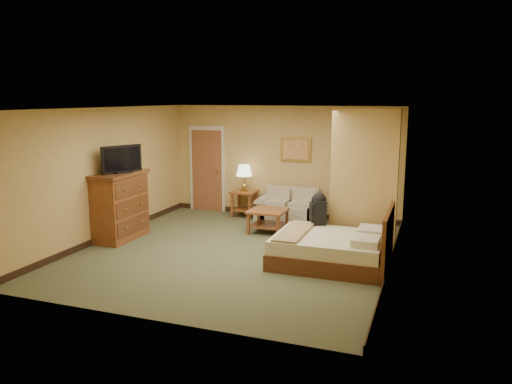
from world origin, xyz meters
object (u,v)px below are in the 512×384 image
at_px(dresser, 120,206).
at_px(loveseat, 290,210).
at_px(coffee_table, 268,216).
at_px(bed, 333,249).

bearing_deg(dresser, loveseat, 42.50).
bearing_deg(loveseat, dresser, -137.50).
bearing_deg(coffee_table, dresser, -150.62).
distance_m(loveseat, dresser, 3.79).
bearing_deg(coffee_table, loveseat, 81.01).
relative_size(dresser, bed, 0.70).
bearing_deg(coffee_table, bed, -43.22).
height_order(coffee_table, bed, bed).
relative_size(loveseat, dresser, 1.12).
height_order(loveseat, dresser, dresser).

